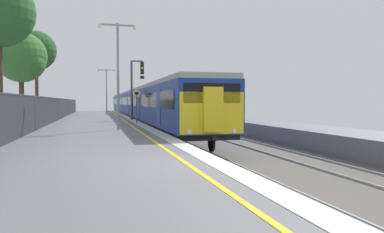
# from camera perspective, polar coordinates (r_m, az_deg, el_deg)

# --- Properties ---
(ground) EXTENTS (17.40, 110.00, 1.21)m
(ground) POSITION_cam_1_polar(r_m,az_deg,el_deg) (10.17, 16.03, -9.62)
(ground) COLOR slate
(commuter_train_at_platform) EXTENTS (2.83, 59.22, 3.81)m
(commuter_train_at_platform) POSITION_cam_1_polar(r_m,az_deg,el_deg) (43.96, -8.40, 1.95)
(commuter_train_at_platform) COLOR navy
(commuter_train_at_platform) RESTS_ON ground
(signal_gantry) EXTENTS (1.10, 0.24, 4.83)m
(signal_gantry) POSITION_cam_1_polar(r_m,az_deg,el_deg) (30.83, -8.65, 5.10)
(signal_gantry) COLOR #47474C
(signal_gantry) RESTS_ON ground
(speed_limit_sign) EXTENTS (0.59, 0.08, 2.35)m
(speed_limit_sign) POSITION_cam_1_polar(r_m,az_deg,el_deg) (25.99, -8.42, 2.31)
(speed_limit_sign) COLOR #59595B
(speed_limit_sign) RESTS_ON ground
(platform_lamp_mid) EXTENTS (2.00, 0.20, 5.58)m
(platform_lamp_mid) POSITION_cam_1_polar(r_m,az_deg,el_deg) (20.18, -11.20, 7.39)
(platform_lamp_mid) COLOR #93999E
(platform_lamp_mid) RESTS_ON ground
(platform_lamp_far) EXTENTS (2.00, 0.20, 5.22)m
(platform_lamp_far) POSITION_cam_1_polar(r_m,az_deg,el_deg) (44.09, -12.88, 4.31)
(platform_lamp_far) COLOR #93999E
(platform_lamp_far) RESTS_ON ground
(background_tree_centre) EXTENTS (4.13, 4.13, 8.81)m
(background_tree_centre) POSITION_cam_1_polar(r_m,az_deg,el_deg) (25.20, -27.22, 13.80)
(background_tree_centre) COLOR #473323
(background_tree_centre) RESTS_ON ground
(background_tree_right) EXTENTS (4.17, 4.17, 9.00)m
(background_tree_right) POSITION_cam_1_polar(r_m,az_deg,el_deg) (43.66, -22.64, 8.97)
(background_tree_right) COLOR #473323
(background_tree_right) RESTS_ON ground
(background_tree_back) EXTENTS (4.12, 4.12, 7.18)m
(background_tree_back) POSITION_cam_1_polar(r_m,az_deg,el_deg) (33.64, -24.39, 8.02)
(background_tree_back) COLOR #473323
(background_tree_back) RESTS_ON ground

